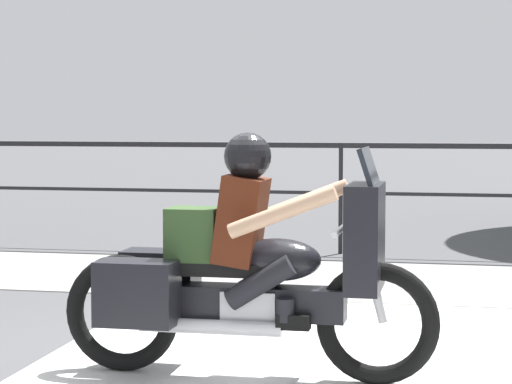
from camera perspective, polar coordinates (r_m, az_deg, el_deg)
ground_plane at (r=6.67m, az=-0.68°, el=-9.64°), size 120.00×120.00×0.00m
sidewalk_band at (r=9.95m, az=3.52°, el=-4.99°), size 44.00×2.40×0.01m
crosswalk_band at (r=6.41m, az=1.94°, el=-10.17°), size 3.35×6.00×0.01m
fence_railing at (r=11.74m, az=4.87°, el=1.44°), size 36.00×0.05×1.31m
motorcycle at (r=6.14m, az=-0.69°, el=-4.47°), size 2.35×0.76×1.51m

